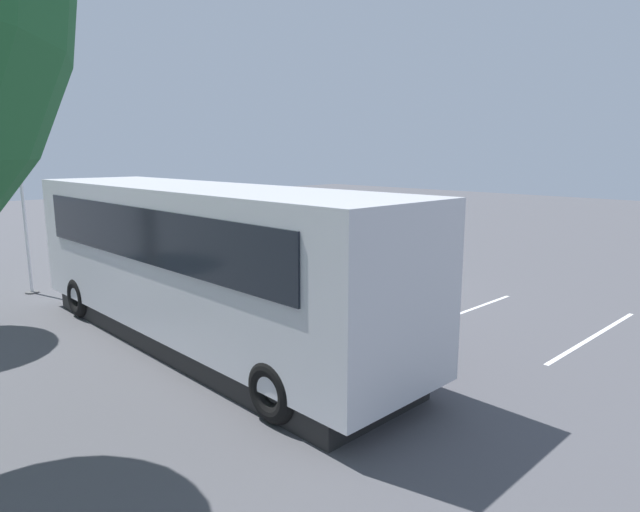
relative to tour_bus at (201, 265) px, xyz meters
name	(u,v)px	position (x,y,z in m)	size (l,w,h in m)	color
ground_plane	(335,289)	(1.33, -5.17, -1.65)	(80.00, 80.00, 0.00)	#4C4C51
tour_bus	(201,265)	(0.00, 0.00, 0.00)	(10.47, 2.70, 3.25)	silver
spectator_far_left	(361,293)	(-2.00, -2.64, -0.67)	(0.57, 0.38, 1.65)	black
spectator_left	(328,279)	(-0.79, -2.85, -0.61)	(0.57, 0.38, 1.74)	black
spectator_centre	(294,273)	(0.43, -2.86, -0.66)	(0.57, 0.32, 1.66)	black
spectator_right	(260,264)	(1.69, -2.75, -0.61)	(0.58, 0.37, 1.74)	black
spectator_far_right	(229,259)	(2.95, -2.65, -0.63)	(0.57, 0.33, 1.71)	black
parked_motorcycle_silver	(289,303)	(-0.21, -2.14, -1.16)	(2.04, 0.62, 0.99)	black
stunt_motorcycle	(327,240)	(3.23, -6.71, -0.59)	(1.85, 0.68, 1.91)	black
flagpole	(21,181)	(6.97, 1.33, 1.50)	(0.78, 0.36, 6.38)	silver
traffic_cone	(360,281)	(0.72, -5.57, -1.34)	(0.34, 0.34, 0.63)	orange
bay_line_a	(595,336)	(-5.44, -6.36, -1.64)	(0.11, 4.77, 0.01)	white
bay_line_b	(474,308)	(-2.51, -6.36, -1.64)	(0.11, 3.54, 0.01)	white
bay_line_c	(385,288)	(0.42, -6.36, -1.64)	(0.11, 4.26, 0.01)	white
bay_line_d	(317,272)	(3.35, -6.36, -1.64)	(0.11, 3.52, 0.01)	white
bay_line_e	(263,260)	(6.28, -6.36, -1.64)	(0.11, 4.86, 0.01)	white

